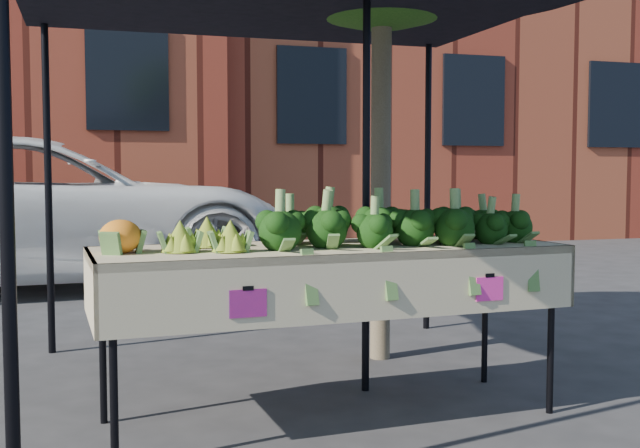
{
  "coord_description": "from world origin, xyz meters",
  "views": [
    {
      "loc": [
        -1.1,
        -3.8,
        1.28
      ],
      "look_at": [
        0.09,
        0.11,
        1.0
      ],
      "focal_mm": 42.86,
      "sensor_mm": 36.0,
      "label": 1
    }
  ],
  "objects_px": {
    "vehicle": "(35,16)",
    "canopy": "(304,156)",
    "table": "(331,332)",
    "street_tree": "(381,69)"
  },
  "relations": [
    {
      "from": "canopy",
      "to": "street_tree",
      "type": "distance_m",
      "value": 1.13
    },
    {
      "from": "table",
      "to": "canopy",
      "type": "height_order",
      "value": "canopy"
    },
    {
      "from": "street_tree",
      "to": "vehicle",
      "type": "bearing_deg",
      "value": 119.55
    },
    {
      "from": "vehicle",
      "to": "canopy",
      "type": "bearing_deg",
      "value": -166.07
    },
    {
      "from": "canopy",
      "to": "vehicle",
      "type": "distance_m",
      "value": 5.45
    },
    {
      "from": "table",
      "to": "vehicle",
      "type": "bearing_deg",
      "value": 107.57
    },
    {
      "from": "canopy",
      "to": "vehicle",
      "type": "relative_size",
      "value": 0.53
    },
    {
      "from": "table",
      "to": "vehicle",
      "type": "distance_m",
      "value": 6.23
    },
    {
      "from": "vehicle",
      "to": "street_tree",
      "type": "relative_size",
      "value": 1.53
    },
    {
      "from": "table",
      "to": "canopy",
      "type": "bearing_deg",
      "value": 90.53
    }
  ]
}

